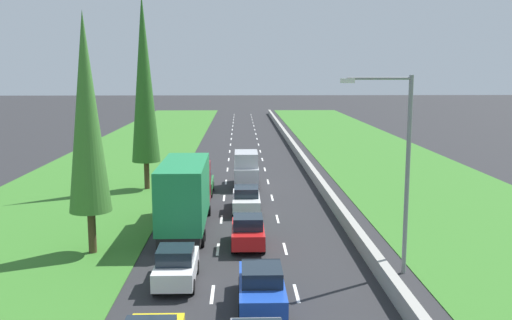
% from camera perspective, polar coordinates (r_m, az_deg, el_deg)
% --- Properties ---
extents(ground_plane, '(300.00, 300.00, 0.00)m').
position_cam_1_polar(ground_plane, '(62.17, -1.08, 0.47)').
color(ground_plane, '#28282B').
rests_on(ground_plane, ground).
extents(grass_verge_left, '(14.00, 140.00, 0.04)m').
position_cam_1_polar(grass_verge_left, '(63.33, -12.61, 0.43)').
color(grass_verge_left, '#387528').
rests_on(grass_verge_left, ground).
extents(grass_verge_right, '(14.00, 140.00, 0.04)m').
position_cam_1_polar(grass_verge_right, '(63.93, 11.89, 0.54)').
color(grass_verge_right, '#387528').
rests_on(grass_verge_right, ground).
extents(median_barrier, '(0.44, 120.00, 0.85)m').
position_cam_1_polar(median_barrier, '(62.43, 4.15, 0.88)').
color(median_barrier, '#9E9B93').
rests_on(median_barrier, ground).
extents(lane_markings, '(3.64, 116.00, 0.01)m').
position_cam_1_polar(lane_markings, '(62.17, -1.08, 0.48)').
color(lane_markings, white).
rests_on(lane_markings, ground).
extents(white_hatchback_left_lane, '(1.74, 3.90, 1.72)m').
position_cam_1_polar(white_hatchback_left_lane, '(25.28, -7.98, -10.43)').
color(white_hatchback_left_lane, white).
rests_on(white_hatchback_left_lane, ground).
extents(green_box_truck_left_lane, '(2.46, 9.40, 4.18)m').
position_cam_1_polar(green_box_truck_left_lane, '(32.91, -7.06, -3.40)').
color(green_box_truck_left_lane, black).
rests_on(green_box_truck_left_lane, ground).
extents(blue_sedan_centre_lane, '(1.82, 4.50, 1.64)m').
position_cam_1_polar(blue_sedan_centre_lane, '(22.93, 0.57, -12.48)').
color(blue_sedan_centre_lane, '#1E47B7').
rests_on(blue_sedan_centre_lane, ground).
extents(red_hatchback_centre_lane_fourth, '(1.74, 3.90, 1.72)m').
position_cam_1_polar(red_hatchback_centre_lane_fourth, '(30.10, -0.82, -7.15)').
color(red_hatchback_centre_lane_fourth, red).
rests_on(red_hatchback_centre_lane_fourth, ground).
extents(white_sedan_centre_lane, '(1.82, 4.50, 1.64)m').
position_cam_1_polar(white_sedan_centre_lane, '(37.59, -0.99, -3.91)').
color(white_sedan_centre_lane, white).
rests_on(white_sedan_centre_lane, ground).
extents(green_hatchback_left_lane, '(1.74, 3.90, 1.72)m').
position_cam_1_polar(green_hatchback_left_lane, '(42.86, -5.47, -2.31)').
color(green_hatchback_left_lane, '#237A33').
rests_on(green_hatchback_left_lane, ground).
extents(silver_van_centre_lane, '(1.96, 4.90, 2.82)m').
position_cam_1_polar(silver_van_centre_lane, '(45.35, -0.99, -0.92)').
color(silver_van_centre_lane, silver).
rests_on(silver_van_centre_lane, ground).
extents(poplar_tree_second, '(2.10, 2.10, 12.09)m').
position_cam_1_polar(poplar_tree_second, '(29.15, -16.60, 4.47)').
color(poplar_tree_second, '#4C3823').
rests_on(poplar_tree_second, ground).
extents(poplar_tree_third, '(2.17, 2.17, 14.92)m').
position_cam_1_polar(poplar_tree_third, '(44.45, -11.15, 7.93)').
color(poplar_tree_third, '#4C3823').
rests_on(poplar_tree_third, ground).
extents(street_light_mast, '(3.20, 0.28, 9.00)m').
position_cam_1_polar(street_light_mast, '(26.09, 14.25, -0.05)').
color(street_light_mast, gray).
rests_on(street_light_mast, ground).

